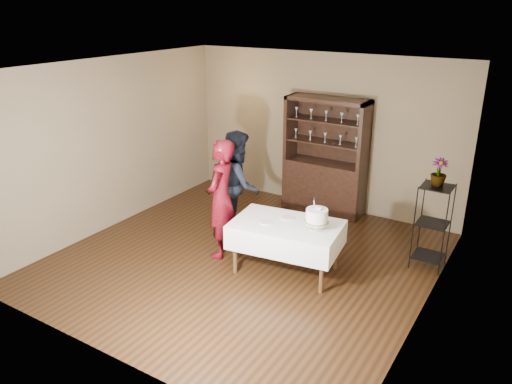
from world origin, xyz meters
TOP-DOWN VIEW (x-y plane):
  - floor at (0.00, 0.00)m, footprint 5.00×5.00m
  - ceiling at (0.00, 0.00)m, footprint 5.00×5.00m
  - back_wall at (0.00, 2.50)m, footprint 5.00×0.02m
  - wall_left at (-2.50, 0.00)m, footprint 0.02×5.00m
  - wall_right at (2.50, 0.00)m, footprint 0.02×5.00m
  - china_hutch at (0.20, 2.25)m, footprint 1.40×0.48m
  - plant_etagere at (2.28, 1.20)m, footprint 0.42×0.42m
  - cake_table at (0.66, 0.02)m, footprint 1.54×1.07m
  - woman at (-0.37, -0.02)m, footprint 0.54×0.71m
  - man at (-0.54, 0.66)m, footprint 0.98×1.03m
  - cake at (1.07, 0.06)m, footprint 0.37×0.37m
  - plate_near at (0.42, -0.10)m, footprint 0.19×0.19m
  - plate_far at (0.59, 0.18)m, footprint 0.24×0.24m
  - potted_plant at (2.26, 1.24)m, footprint 0.25×0.25m

SIDE VIEW (x-z plane):
  - floor at x=0.00m, z-range 0.00..0.00m
  - cake_table at x=0.66m, z-range 0.19..0.90m
  - plant_etagere at x=2.28m, z-range 0.05..1.25m
  - china_hutch at x=0.20m, z-range -0.34..1.66m
  - plate_near at x=0.42m, z-range 0.72..0.73m
  - plate_far at x=0.59m, z-range 0.72..0.73m
  - man at x=-0.54m, z-range 0.00..1.69m
  - woman at x=-0.37m, z-range 0.00..1.72m
  - cake at x=1.07m, z-range 0.67..1.11m
  - back_wall at x=0.00m, z-range 0.00..2.70m
  - wall_left at x=-2.50m, z-range 0.00..2.70m
  - wall_right at x=2.50m, z-range 0.00..2.70m
  - potted_plant at x=2.26m, z-range 1.19..1.55m
  - ceiling at x=0.00m, z-range 2.70..2.70m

